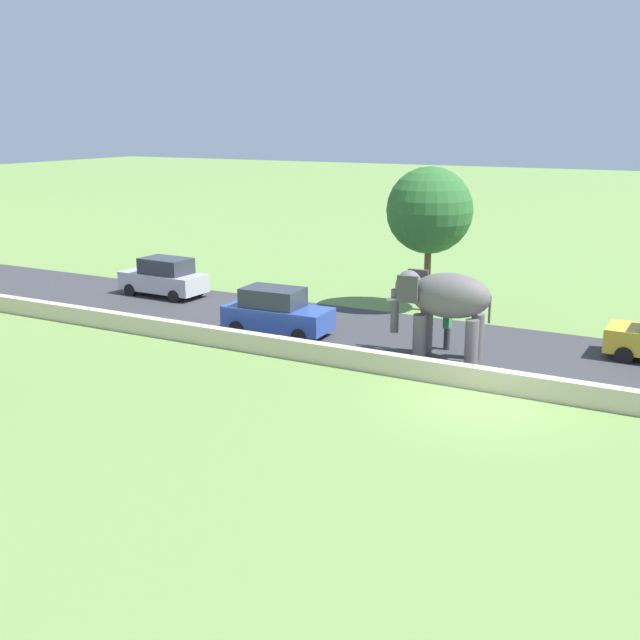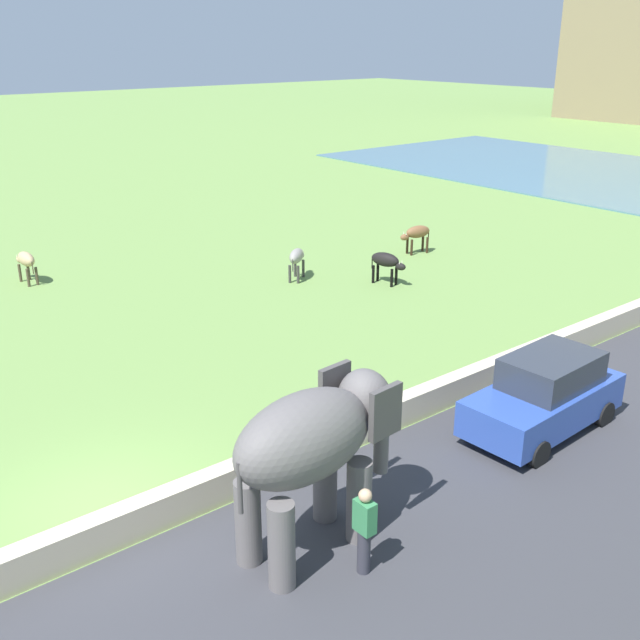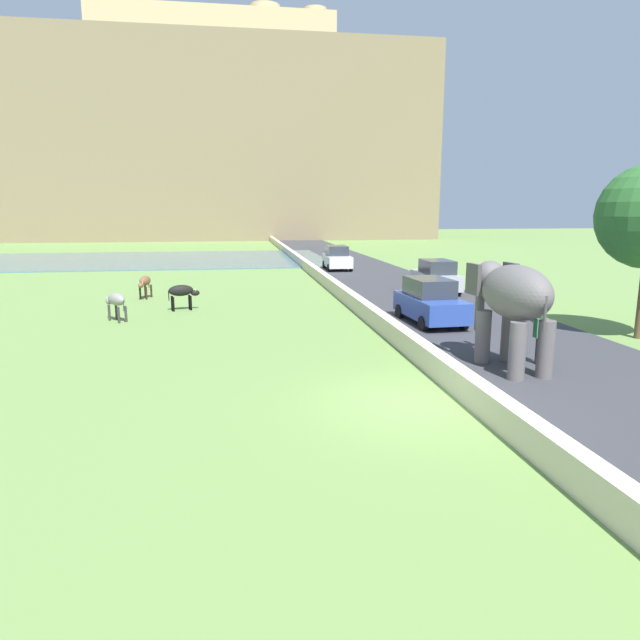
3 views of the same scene
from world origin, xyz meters
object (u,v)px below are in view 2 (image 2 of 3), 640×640
object	(u,v)px
person_beside_elephant	(364,530)
cow_brown	(417,233)
elephant	(314,443)
car_blue	(545,395)
cow_grey	(297,257)
cow_black	(386,262)
cow_tan	(26,260)

from	to	relation	value
person_beside_elephant	cow_brown	bearing A→B (deg)	131.82
elephant	car_blue	bearing A→B (deg)	89.86
person_beside_elephant	cow_grey	xyz separation A→B (m)	(-13.37, 8.76, -0.04)
cow_black	car_blue	bearing A→B (deg)	-24.95
cow_brown	elephant	bearing A→B (deg)	-50.92
elephant	car_blue	world-z (taller)	elephant
elephant	cow_brown	size ratio (longest dim) A/B	2.48
elephant	person_beside_elephant	xyz separation A→B (m)	(1.07, 0.18, -1.16)
car_blue	cow_tan	distance (m)	18.80
cow_grey	cow_tan	xyz separation A→B (m)	(-5.72, -7.76, 0.00)
elephant	person_beside_elephant	bearing A→B (deg)	9.34
cow_grey	cow_brown	xyz separation A→B (m)	(0.27, 5.88, 0.00)
cow_grey	elephant	bearing A→B (deg)	-35.99
cow_brown	cow_tan	xyz separation A→B (m)	(-5.99, -13.65, 0.00)
person_beside_elephant	car_blue	world-z (taller)	car_blue
elephant	cow_brown	bearing A→B (deg)	129.08
cow_brown	cow_tan	distance (m)	14.90
car_blue	elephant	bearing A→B (deg)	-90.14
cow_black	cow_grey	bearing A→B (deg)	-138.54
cow_tan	person_beside_elephant	bearing A→B (deg)	-2.99
elephant	cow_tan	xyz separation A→B (m)	(-18.03, 1.17, -1.20)
person_beside_elephant	cow_grey	world-z (taller)	person_beside_elephant
elephant	cow_grey	xyz separation A→B (m)	(-12.30, 8.94, -1.20)
elephant	car_blue	xyz separation A→B (m)	(0.02, 6.47, -1.14)
person_beside_elephant	cow_grey	distance (m)	15.99
person_beside_elephant	elephant	bearing A→B (deg)	-170.66
elephant	cow_black	size ratio (longest dim) A/B	2.47
cow_black	cow_tan	bearing A→B (deg)	-129.44
elephant	cow_tan	distance (m)	18.10
cow_tan	elephant	bearing A→B (deg)	-3.72
person_beside_elephant	cow_brown	size ratio (longest dim) A/B	1.15
cow_grey	cow_tan	size ratio (longest dim) A/B	0.93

